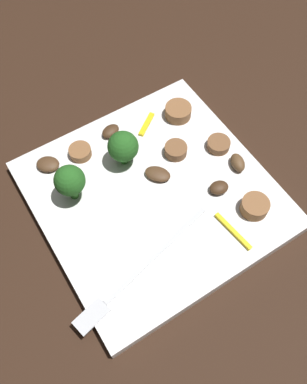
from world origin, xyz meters
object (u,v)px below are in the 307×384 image
at_px(broccoli_floret_0, 70,181).
at_px(sausage_slice_4, 255,206).
at_px(mushroom_3, 238,163).
at_px(broccoli_floret_1, 123,147).
at_px(plate, 154,195).
at_px(pepper_strip_1, 233,231).
at_px(mushroom_2, 158,174).
at_px(fork, 135,275).
at_px(sausage_slice_0, 80,152).
at_px(sausage_slice_3, 178,112).
at_px(sausage_slice_2, 218,144).
at_px(mushroom_0, 112,131).
at_px(pepper_strip_0, 147,124).
at_px(mushroom_4, 48,164).
at_px(sausage_slice_1, 176,150).
at_px(mushroom_1, 219,188).

bearing_deg(broccoli_floret_0, sausage_slice_4, 142.62).
bearing_deg(mushroom_3, broccoli_floret_1, -35.23).
height_order(plate, broccoli_floret_0, broccoli_floret_0).
bearing_deg(pepper_strip_1, mushroom_3, -131.03).
bearing_deg(broccoli_floret_1, mushroom_2, 119.37).
height_order(fork, broccoli_floret_1, broccoli_floret_1).
height_order(sausage_slice_0, pepper_strip_1, sausage_slice_0).
bearing_deg(mushroom_2, sausage_slice_3, -138.55).
distance_m(plate, sausage_slice_2, 0.10).
bearing_deg(broccoli_floret_1, sausage_slice_0, -42.38).
bearing_deg(mushroom_0, mushroom_3, 129.79).
relative_size(plate, fork, 1.42).
height_order(broccoli_floret_1, pepper_strip_0, broccoli_floret_1).
relative_size(fork, mushroom_4, 6.61).
xyz_separation_m(broccoli_floret_1, mushroom_2, (-0.02, 0.04, -0.02)).
bearing_deg(sausage_slice_2, plate, 6.37).
xyz_separation_m(sausage_slice_2, pepper_strip_0, (0.06, -0.07, -0.00)).
bearing_deg(fork, broccoli_floret_1, -128.85).
bearing_deg(sausage_slice_0, mushroom_0, -170.42).
relative_size(sausage_slice_0, mushroom_2, 0.88).
height_order(mushroom_2, pepper_strip_1, mushroom_2).
bearing_deg(broccoli_floret_1, mushroom_3, 144.77).
bearing_deg(plate, sausage_slice_2, -173.63).
height_order(sausage_slice_1, pepper_strip_0, sausage_slice_1).
height_order(broccoli_floret_0, sausage_slice_4, broccoli_floret_0).
bearing_deg(mushroom_0, broccoli_floret_0, 34.60).
distance_m(sausage_slice_2, mushroom_4, 0.20).
bearing_deg(mushroom_3, fork, 16.35).
height_order(plate, sausage_slice_0, sausage_slice_0).
distance_m(mushroom_0, pepper_strip_1, 0.19).
height_order(sausage_slice_0, sausage_slice_4, sausage_slice_4).
xyz_separation_m(sausage_slice_0, pepper_strip_0, (-0.09, 0.00, -0.00)).
bearing_deg(mushroom_1, plate, -30.43).
height_order(fork, sausage_slice_4, sausage_slice_4).
bearing_deg(plate, pepper_strip_0, -117.25).
bearing_deg(mushroom_0, broccoli_floret_1, 79.87).
xyz_separation_m(broccoli_floret_0, sausage_slice_1, (-0.13, 0.01, -0.03)).
xyz_separation_m(broccoli_floret_0, pepper_strip_0, (-0.12, -0.04, -0.03)).
distance_m(broccoli_floret_1, mushroom_1, 0.12).
distance_m(broccoli_floret_0, sausage_slice_1, 0.13).
xyz_separation_m(broccoli_floret_0, sausage_slice_2, (-0.18, 0.03, -0.03)).
relative_size(plate, mushroom_0, 10.70).
distance_m(sausage_slice_2, mushroom_2, 0.08).
relative_size(broccoli_floret_1, mushroom_3, 1.91).
relative_size(sausage_slice_4, pepper_strip_1, 0.59).
distance_m(fork, sausage_slice_2, 0.19).
relative_size(fork, sausage_slice_0, 6.73).
relative_size(mushroom_0, mushroom_1, 1.06).
relative_size(sausage_slice_4, mushroom_2, 1.01).
distance_m(sausage_slice_1, mushroom_3, 0.07).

